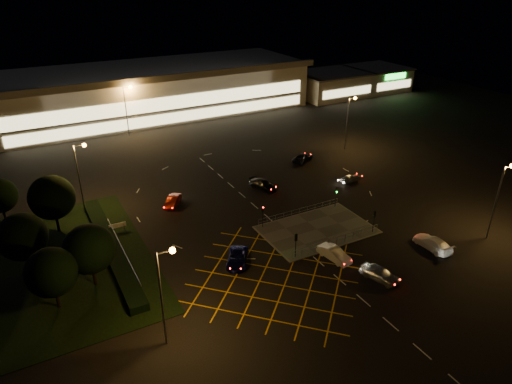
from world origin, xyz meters
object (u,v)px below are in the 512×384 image
signal_sw (296,241)px  signal_se (374,217)px  signal_nw (263,212)px  car_right_silver (350,178)px  car_far_dkgrey (263,184)px  car_east_grey (303,158)px  car_near_silver (380,274)px  car_queue_white (334,254)px  signal_ne (336,193)px  car_circ_red (173,201)px  car_left_blue (237,258)px  car_approach_white (433,243)px

signal_sw → signal_se: size_ratio=1.00×
signal_nw → car_right_silver: 20.50m
signal_sw → car_far_dkgrey: (5.92, 18.44, -1.68)m
car_right_silver → car_east_grey: size_ratio=0.75×
car_near_silver → car_far_dkgrey: car_near_silver is taller
car_queue_white → car_east_grey: size_ratio=0.93×
signal_ne → car_near_silver: (-6.07, -16.02, -1.59)m
car_near_silver → car_circ_red: car_near_silver is taller
car_far_dkgrey → car_circ_red: bearing=152.7°
signal_sw → car_circ_red: 21.55m
car_circ_red → car_east_grey: size_ratio=0.87×
signal_nw → car_left_blue: 8.87m
signal_sw → car_near_silver: size_ratio=0.69×
car_east_grey → car_approach_white: bearing=146.5°
signal_sw → signal_nw: size_ratio=1.00×
car_left_blue → car_east_grey: 33.15m
car_far_dkgrey → car_approach_white: size_ratio=0.91×
car_far_dkgrey → car_east_grey: (11.75, 6.46, -0.02)m
car_queue_white → car_left_blue: bearing=146.4°
signal_nw → car_near_silver: signal_nw is taller
signal_ne → signal_sw: bearing=-146.4°
car_queue_white → car_circ_red: bearing=109.8°
signal_sw → car_left_blue: 7.18m
car_near_silver → car_right_silver: 25.83m
car_approach_white → signal_nw: bearing=-41.6°
car_far_dkgrey → car_circ_red: 14.35m
car_far_dkgrey → car_near_silver: bearing=-111.8°
signal_ne → car_east_grey: bearing=71.5°
signal_sw → car_queue_white: 4.89m
signal_ne → car_circ_red: signal_ne is taller
car_far_dkgrey → car_approach_white: 26.75m
car_far_dkgrey → car_approach_white: car_approach_white is taller
car_left_blue → car_approach_white: car_approach_white is taller
signal_se → car_near_silver: bearing=52.9°
car_far_dkgrey → car_east_grey: size_ratio=0.99×
car_queue_white → car_left_blue: size_ratio=0.91×
signal_ne → car_queue_white: 13.34m
car_approach_white → car_near_silver: bearing=9.8°
signal_ne → car_east_grey: signal_ne is taller
signal_sw → car_approach_white: (15.97, -6.36, -1.61)m
signal_sw → signal_ne: (12.00, 7.99, 0.00)m
car_queue_white → car_east_grey: (13.78, 27.37, -0.07)m
car_queue_white → car_far_dkgrey: 21.01m
car_near_silver → signal_ne: bearing=50.9°
signal_ne → car_right_silver: 9.75m
signal_nw → car_right_silver: size_ratio=0.88×
car_left_blue → car_east_grey: size_ratio=1.02×
car_approach_white → car_far_dkgrey: bearing=-67.6°
signal_ne → car_queue_white: (-8.12, -10.46, -1.63)m
signal_se → car_east_grey: signal_se is taller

